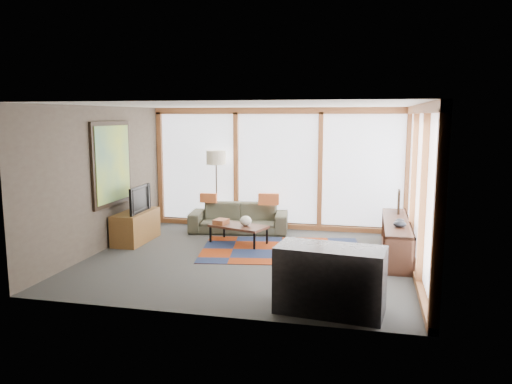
% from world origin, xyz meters
% --- Properties ---
extents(ground, '(5.50, 5.50, 0.00)m').
position_xyz_m(ground, '(0.00, 0.00, 0.00)').
color(ground, '#31312E').
rests_on(ground, ground).
extents(room_envelope, '(5.52, 5.02, 2.62)m').
position_xyz_m(room_envelope, '(0.49, 0.56, 1.54)').
color(room_envelope, '#42362E').
rests_on(room_envelope, ground).
extents(rug, '(3.18, 2.33, 0.01)m').
position_xyz_m(rug, '(0.43, 0.66, 0.01)').
color(rug, maroon).
rests_on(rug, ground).
extents(sofa, '(2.13, 1.06, 0.60)m').
position_xyz_m(sofa, '(-0.72, 1.92, 0.30)').
color(sofa, '#3C3C2D').
rests_on(sofa, ground).
extents(pillow_left, '(0.36, 0.12, 0.20)m').
position_xyz_m(pillow_left, '(-1.39, 1.93, 0.70)').
color(pillow_left, '#C05B2D').
rests_on(pillow_left, sofa).
extents(pillow_right, '(0.45, 0.19, 0.24)m').
position_xyz_m(pillow_right, '(-0.09, 1.95, 0.71)').
color(pillow_right, '#C05B2D').
rests_on(pillow_right, sofa).
extents(floor_lamp, '(0.42, 0.42, 1.69)m').
position_xyz_m(floor_lamp, '(-1.29, 2.18, 0.84)').
color(floor_lamp, '#2F2119').
rests_on(floor_lamp, ground).
extents(coffee_table, '(1.19, 0.85, 0.36)m').
position_xyz_m(coffee_table, '(-0.47, 0.96, 0.18)').
color(coffee_table, '#372013').
rests_on(coffee_table, ground).
extents(book_stack, '(0.28, 0.33, 0.09)m').
position_xyz_m(book_stack, '(-0.83, 0.98, 0.41)').
color(book_stack, brown).
rests_on(book_stack, coffee_table).
extents(vase, '(0.23, 0.23, 0.19)m').
position_xyz_m(vase, '(-0.32, 0.94, 0.45)').
color(vase, beige).
rests_on(vase, coffee_table).
extents(bookshelf, '(0.45, 2.45, 0.61)m').
position_xyz_m(bookshelf, '(2.43, 0.81, 0.31)').
color(bookshelf, '#372013').
rests_on(bookshelf, ground).
extents(bowl_a, '(0.22, 0.22, 0.11)m').
position_xyz_m(bowl_a, '(2.45, 0.30, 0.67)').
color(bowl_a, black).
rests_on(bowl_a, bookshelf).
extents(bowl_b, '(0.17, 0.17, 0.07)m').
position_xyz_m(bowl_b, '(2.47, 0.65, 0.65)').
color(bowl_b, black).
rests_on(bowl_b, bookshelf).
extents(shelf_picture, '(0.05, 0.34, 0.44)m').
position_xyz_m(shelf_picture, '(2.49, 1.56, 0.83)').
color(shelf_picture, black).
rests_on(shelf_picture, bookshelf).
extents(tv_console, '(0.49, 1.19, 0.59)m').
position_xyz_m(tv_console, '(-2.45, 0.66, 0.30)').
color(tv_console, brown).
rests_on(tv_console, ground).
extents(television, '(0.15, 0.89, 0.51)m').
position_xyz_m(television, '(-2.41, 0.62, 0.85)').
color(television, black).
rests_on(television, tv_console).
extents(bar_counter, '(1.39, 0.77, 0.84)m').
position_xyz_m(bar_counter, '(1.51, -2.04, 0.42)').
color(bar_counter, black).
rests_on(bar_counter, ground).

